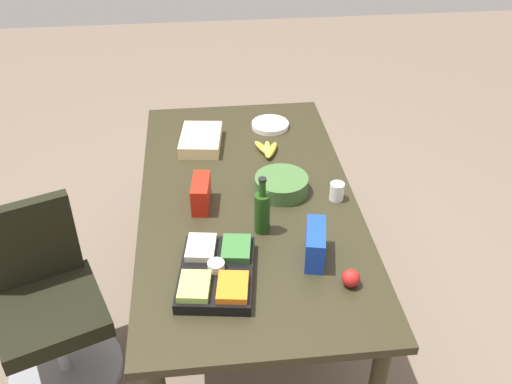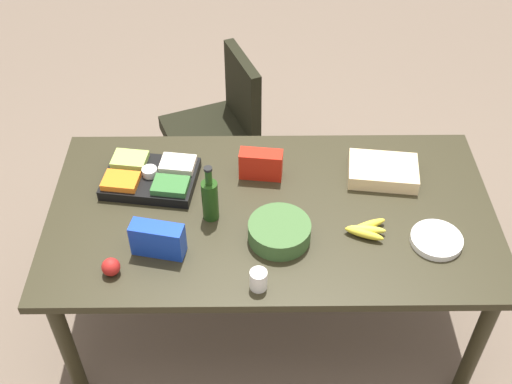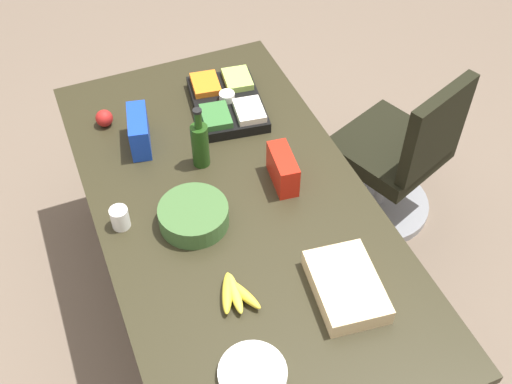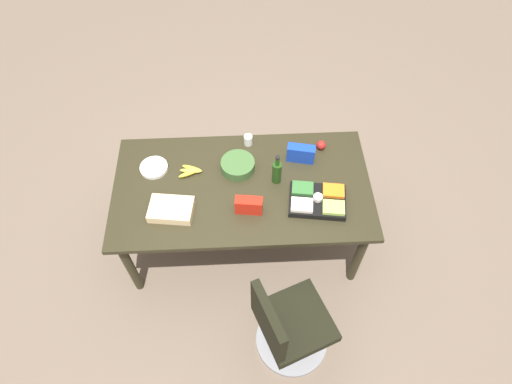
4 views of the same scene
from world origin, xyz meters
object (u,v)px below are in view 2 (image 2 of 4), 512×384
object	(u,v)px
paper_plate_stack	(436,240)
sheet_cake	(383,171)
apple_red	(111,267)
wine_bottle	(210,199)
banana_bunch	(366,229)
salad_bowl	(279,231)
chip_bag_blue	(158,239)
conference_table	(271,222)
chip_bag_red	(261,164)
veggie_tray	(150,177)
paper_cup	(258,280)
office_chair	(217,144)

from	to	relation	value
paper_plate_stack	sheet_cake	size ratio (longest dim) A/B	0.69
apple_red	wine_bottle	distance (m)	0.51
apple_red	banana_bunch	xyz separation A→B (m)	(1.06, 0.21, -0.01)
salad_bowl	chip_bag_blue	distance (m)	0.51
wine_bottle	sheet_cake	distance (m)	0.84
conference_table	apple_red	bearing A→B (deg)	-151.54
salad_bowl	banana_bunch	size ratio (longest dim) A/B	1.38
sheet_cake	chip_bag_red	xyz separation A→B (m)	(-0.57, 0.01, 0.04)
veggie_tray	banana_bunch	size ratio (longest dim) A/B	2.36
wine_bottle	sheet_cake	bearing A→B (deg)	17.74
banana_bunch	conference_table	bearing A→B (deg)	159.77
wine_bottle	banana_bunch	distance (m)	0.68
sheet_cake	apple_red	bearing A→B (deg)	-154.27
veggie_tray	sheet_cake	world-z (taller)	veggie_tray
chip_bag_blue	paper_cup	size ratio (longest dim) A/B	2.44
apple_red	chip_bag_blue	distance (m)	0.22
apple_red	chip_bag_blue	bearing A→B (deg)	32.08
wine_bottle	banana_bunch	world-z (taller)	wine_bottle
paper_plate_stack	apple_red	bearing A→B (deg)	-173.48
office_chair	banana_bunch	world-z (taller)	office_chair
conference_table	office_chair	distance (m)	1.08
paper_plate_stack	wine_bottle	xyz separation A→B (m)	(-0.96, 0.16, 0.10)
chip_bag_blue	chip_bag_red	distance (m)	0.64
chip_bag_red	veggie_tray	bearing A→B (deg)	-174.95
paper_plate_stack	paper_cup	bearing A→B (deg)	-163.06
wine_bottle	paper_plate_stack	bearing A→B (deg)	-9.56
conference_table	chip_bag_blue	world-z (taller)	chip_bag_blue
apple_red	chip_bag_blue	size ratio (longest dim) A/B	0.35
wine_bottle	banana_bunch	bearing A→B (deg)	-9.15
paper_plate_stack	banana_bunch	world-z (taller)	banana_bunch
banana_bunch	chip_bag_red	distance (m)	0.59
apple_red	salad_bowl	bearing A→B (deg)	15.07
office_chair	apple_red	world-z (taller)	office_chair
paper_plate_stack	wine_bottle	bearing A→B (deg)	170.44
conference_table	banana_bunch	distance (m)	0.44
office_chair	sheet_cake	xyz separation A→B (m)	(0.82, -0.77, 0.46)
wine_bottle	chip_bag_red	distance (m)	0.35
office_chair	paper_cup	size ratio (longest dim) A/B	10.36
salad_bowl	paper_plate_stack	bearing A→B (deg)	-2.60
paper_plate_stack	chip_bag_red	world-z (taller)	chip_bag_red
conference_table	office_chair	size ratio (longest dim) A/B	2.14
banana_bunch	paper_cup	distance (m)	0.55
paper_plate_stack	paper_cup	size ratio (longest dim) A/B	2.44
sheet_cake	chip_bag_blue	xyz separation A→B (m)	(-1.00, -0.46, 0.04)
sheet_cake	paper_cup	distance (m)	0.88
wine_bottle	paper_cup	xyz separation A→B (m)	(0.20, -0.39, -0.07)
veggie_tray	salad_bowl	bearing A→B (deg)	-31.20
salad_bowl	sheet_cake	bearing A→B (deg)	37.72
conference_table	veggie_tray	world-z (taller)	veggie_tray
sheet_cake	conference_table	bearing A→B (deg)	-157.86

